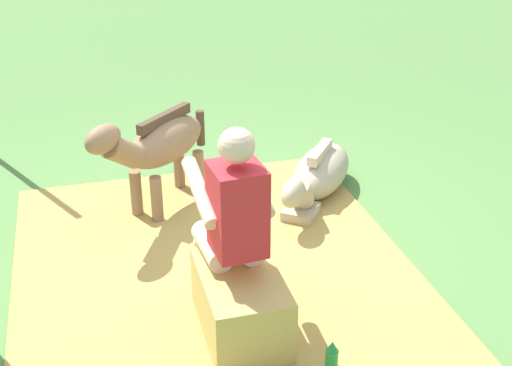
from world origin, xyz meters
The scene contains 7 objects.
ground_plane centered at (0.00, 0.00, 0.00)m, with size 24.00×24.00×0.00m, color #568442.
hay_patch centered at (-0.28, 0.14, 0.01)m, with size 3.02×2.66×0.02m, color tan.
hay_bale centered at (-1.03, 0.13, 0.21)m, with size 0.74×0.45×0.41m, color tan.
person_seated centered at (-0.87, 0.13, 0.70)m, with size 0.68×0.45×1.29m.
pony_standing centered at (0.63, 0.35, 0.56)m, with size 1.05×1.07×0.92m.
pony_lying centered at (0.54, -0.93, 0.19)m, with size 1.23×1.03×0.42m.
soda_bottle centered at (-1.57, -0.24, 0.13)m, with size 0.07×0.07×0.28m.
Camera 1 is at (-4.16, 0.90, 2.58)m, focal length 47.37 mm.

